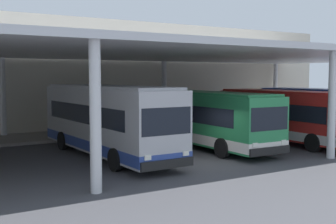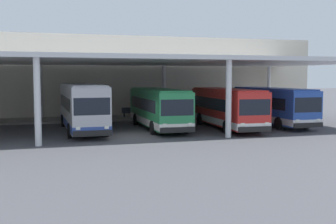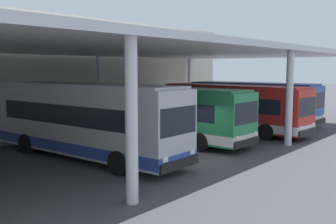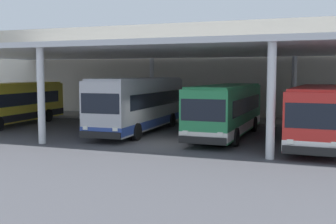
# 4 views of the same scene
# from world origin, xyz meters

# --- Properties ---
(ground_plane) EXTENTS (200.00, 200.00, 0.00)m
(ground_plane) POSITION_xyz_m (0.00, 0.00, 0.00)
(ground_plane) COLOR #47474C
(platform_kerb) EXTENTS (42.00, 4.50, 0.18)m
(platform_kerb) POSITION_xyz_m (0.00, 11.75, 0.09)
(platform_kerb) COLOR gray
(platform_kerb) RESTS_ON ground
(station_building_facade) EXTENTS (48.00, 1.60, 8.37)m
(station_building_facade) POSITION_xyz_m (0.00, 15.00, 4.19)
(station_building_facade) COLOR beige
(station_building_facade) RESTS_ON ground
(canopy_shelter) EXTENTS (40.00, 17.00, 5.55)m
(canopy_shelter) POSITION_xyz_m (0.00, 5.50, 5.31)
(canopy_shelter) COLOR silver
(canopy_shelter) RESTS_ON ground
(bus_nearest_bay) EXTENTS (3.19, 10.67, 3.17)m
(bus_nearest_bay) POSITION_xyz_m (-13.50, 3.75, 1.66)
(bus_nearest_bay) COLOR yellow
(bus_nearest_bay) RESTS_ON ground
(bus_second_bay) EXTENTS (2.93, 11.39, 3.57)m
(bus_second_bay) POSITION_xyz_m (-3.05, 3.78, 1.84)
(bus_second_bay) COLOR #B7B7BC
(bus_second_bay) RESTS_ON ground
(bus_middle_bay) EXTENTS (2.82, 10.56, 3.17)m
(bus_middle_bay) POSITION_xyz_m (2.86, 3.50, 1.66)
(bus_middle_bay) COLOR #28844C
(bus_middle_bay) RESTS_ON ground
(bus_far_bay) EXTENTS (3.03, 10.63, 3.17)m
(bus_far_bay) POSITION_xyz_m (8.18, 2.31, 1.66)
(bus_far_bay) COLOR red
(bus_far_bay) RESTS_ON ground
(bench_waiting) EXTENTS (1.80, 0.45, 0.92)m
(bench_waiting) POSITION_xyz_m (2.35, 11.82, 0.66)
(bench_waiting) COLOR #383D47
(bench_waiting) RESTS_ON platform_kerb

